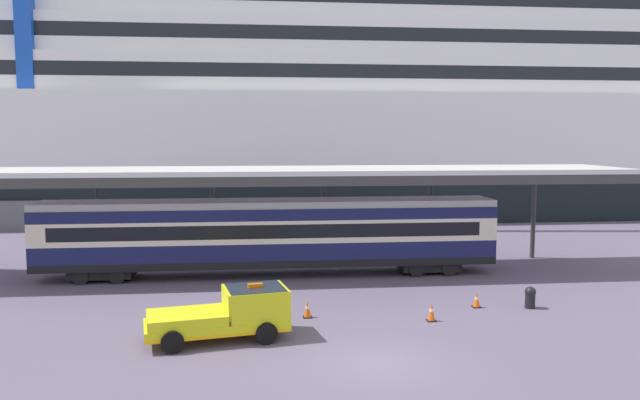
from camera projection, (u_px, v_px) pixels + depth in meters
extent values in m
plane|color=#5D536A|center=(378.00, 363.00, 20.32)|extent=(400.00, 400.00, 0.00)
cube|color=black|center=(469.00, 190.00, 66.64)|extent=(162.05, 27.47, 3.37)
cube|color=white|center=(471.00, 138.00, 66.05)|extent=(162.05, 27.47, 7.87)
cube|color=white|center=(472.00, 87.00, 65.48)|extent=(149.09, 25.28, 3.19)
cube|color=black|center=(523.00, 73.00, 53.01)|extent=(142.61, 0.12, 1.15)
cube|color=white|center=(473.00, 56.00, 65.15)|extent=(143.12, 24.26, 3.19)
cube|color=black|center=(521.00, 36.00, 53.18)|extent=(136.90, 0.12, 1.15)
cube|color=white|center=(474.00, 26.00, 64.82)|extent=(137.16, 23.25, 3.19)
cube|color=black|center=(520.00, 0.00, 53.35)|extent=(131.20, 0.12, 1.15)
cube|color=silver|center=(269.00, 171.00, 33.03)|extent=(39.09, 6.09, 0.25)
cube|color=#363636|center=(270.00, 182.00, 30.15)|extent=(39.09, 0.20, 0.50)
cylinder|color=#363636|center=(98.00, 219.00, 34.96)|extent=(0.28, 0.28, 5.53)
cylinder|color=#363636|center=(213.00, 218.00, 35.62)|extent=(0.28, 0.28, 5.53)
cylinder|color=#363636|center=(323.00, 216.00, 36.28)|extent=(0.28, 0.28, 5.53)
cylinder|color=#363636|center=(430.00, 215.00, 36.94)|extent=(0.28, 0.28, 5.53)
cylinder|color=#363636|center=(533.00, 214.00, 37.60)|extent=(0.28, 0.28, 5.53)
cube|color=black|center=(270.00, 260.00, 33.03)|extent=(24.26, 2.80, 0.40)
cube|color=#141947|center=(270.00, 248.00, 32.97)|extent=(24.26, 2.80, 0.90)
cube|color=beige|center=(270.00, 229.00, 32.86)|extent=(24.26, 2.80, 1.20)
cube|color=black|center=(270.00, 232.00, 31.50)|extent=(22.32, 0.08, 0.72)
cube|color=#141947|center=(270.00, 212.00, 32.76)|extent=(24.26, 2.80, 0.60)
cube|color=#A2A2A2|center=(269.00, 203.00, 32.71)|extent=(24.26, 2.69, 0.36)
cube|color=black|center=(104.00, 271.00, 32.19)|extent=(3.20, 2.35, 0.50)
cylinder|color=black|center=(80.00, 277.00, 30.94)|extent=(0.84, 0.12, 0.84)
cylinder|color=black|center=(117.00, 276.00, 31.12)|extent=(0.84, 0.12, 0.84)
cube|color=black|center=(427.00, 264.00, 33.96)|extent=(3.20, 2.35, 0.50)
cylinder|color=black|center=(417.00, 269.00, 32.71)|extent=(0.84, 0.12, 0.84)
cylinder|color=black|center=(449.00, 268.00, 32.89)|extent=(0.84, 0.12, 0.84)
cube|color=yellow|center=(217.00, 324.00, 22.57)|extent=(5.48, 2.95, 0.36)
cube|color=#F2B20C|center=(217.00, 328.00, 22.58)|extent=(5.49, 2.97, 0.12)
cube|color=yellow|center=(255.00, 302.00, 22.91)|extent=(2.61, 2.32, 1.10)
cube|color=#19232D|center=(255.00, 293.00, 22.87)|extent=(2.39, 2.20, 0.44)
cube|color=orange|center=(255.00, 286.00, 22.84)|extent=(0.59, 0.30, 0.16)
cube|color=yellow|center=(188.00, 317.00, 22.23)|extent=(3.22, 2.44, 0.36)
cylinder|color=black|center=(256.00, 318.00, 24.01)|extent=(0.83, 0.40, 0.80)
cylinder|color=black|center=(267.00, 333.00, 22.11)|extent=(0.83, 0.40, 0.80)
cylinder|color=black|center=(169.00, 325.00, 23.06)|extent=(0.83, 0.40, 0.80)
cylinder|color=black|center=(172.00, 342.00, 21.15)|extent=(0.83, 0.40, 0.80)
cube|color=black|center=(476.00, 307.00, 26.90)|extent=(0.36, 0.36, 0.04)
cone|color=#EA590F|center=(477.00, 299.00, 26.86)|extent=(0.30, 0.30, 0.66)
cylinder|color=white|center=(477.00, 298.00, 26.86)|extent=(0.17, 0.17, 0.09)
cube|color=black|center=(431.00, 321.00, 24.91)|extent=(0.36, 0.36, 0.04)
cone|color=#EA590F|center=(431.00, 311.00, 24.87)|extent=(0.30, 0.30, 0.75)
cylinder|color=white|center=(431.00, 310.00, 24.86)|extent=(0.17, 0.17, 0.10)
cube|color=black|center=(307.00, 317.00, 25.40)|extent=(0.36, 0.36, 0.04)
cone|color=#EA590F|center=(307.00, 309.00, 25.36)|extent=(0.30, 0.30, 0.68)
cylinder|color=white|center=(307.00, 308.00, 25.35)|extent=(0.17, 0.17, 0.10)
cube|color=#595960|center=(34.00, 213.00, 50.49)|extent=(4.40, 4.40, 2.40)
cube|color=blue|center=(24.00, 8.00, 48.78)|extent=(1.30, 1.30, 30.59)
cylinder|color=black|center=(530.00, 300.00, 26.76)|extent=(0.44, 0.44, 0.70)
sphere|color=black|center=(530.00, 292.00, 26.72)|extent=(0.48, 0.48, 0.48)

